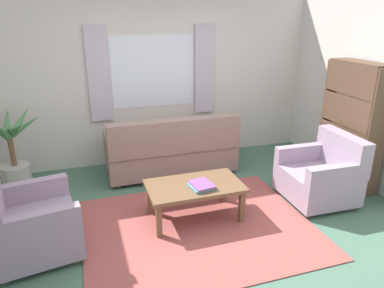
% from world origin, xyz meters
% --- Properties ---
extents(ground_plane, '(6.24, 6.24, 0.00)m').
position_xyz_m(ground_plane, '(0.00, 0.00, 0.00)').
color(ground_plane, '#476B56').
extents(wall_back, '(5.32, 0.12, 2.60)m').
position_xyz_m(wall_back, '(0.00, 2.26, 1.30)').
color(wall_back, silver).
rests_on(wall_back, ground_plane).
extents(window_with_curtains, '(1.98, 0.07, 1.40)m').
position_xyz_m(window_with_curtains, '(0.00, 2.18, 1.45)').
color(window_with_curtains, white).
extents(area_rug, '(2.55, 2.05, 0.01)m').
position_xyz_m(area_rug, '(0.00, 0.00, 0.01)').
color(area_rug, '#9E4C47').
rests_on(area_rug, ground_plane).
extents(couch, '(1.90, 0.82, 0.92)m').
position_xyz_m(couch, '(0.10, 1.54, 0.37)').
color(couch, gray).
rests_on(couch, ground_plane).
extents(armchair_left, '(0.95, 0.96, 0.88)m').
position_xyz_m(armchair_left, '(-1.76, 0.08, 0.35)').
color(armchair_left, '#998499').
rests_on(armchair_left, ground_plane).
extents(armchair_right, '(0.84, 0.86, 0.88)m').
position_xyz_m(armchair_right, '(1.72, 0.15, 0.35)').
color(armchair_right, '#998499').
rests_on(armchair_right, ground_plane).
extents(coffee_table, '(1.10, 0.64, 0.44)m').
position_xyz_m(coffee_table, '(0.03, 0.23, 0.38)').
color(coffee_table, brown).
rests_on(coffee_table, ground_plane).
extents(book_stack_on_table, '(0.29, 0.31, 0.05)m').
position_xyz_m(book_stack_on_table, '(0.08, 0.13, 0.47)').
color(book_stack_on_table, '#5B8E93').
rests_on(book_stack_on_table, coffee_table).
extents(potted_plant, '(0.94, 0.97, 1.12)m').
position_xyz_m(potted_plant, '(-2.09, 1.73, 0.48)').
color(potted_plant, '#B7B2A8').
rests_on(potted_plant, ground_plane).
extents(bookshelf, '(0.30, 0.94, 1.72)m').
position_xyz_m(bookshelf, '(2.35, 0.47, 0.78)').
color(bookshelf, brown).
rests_on(bookshelf, ground_plane).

